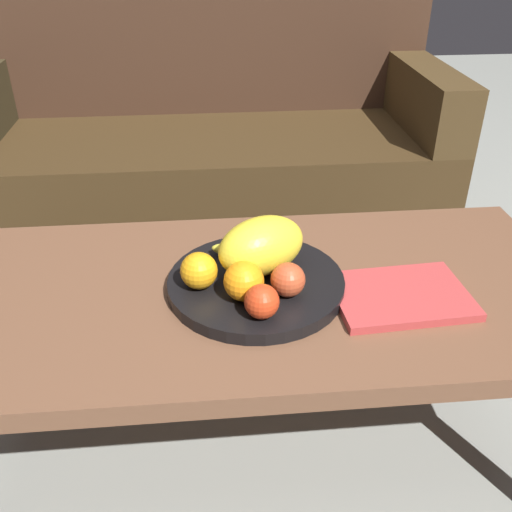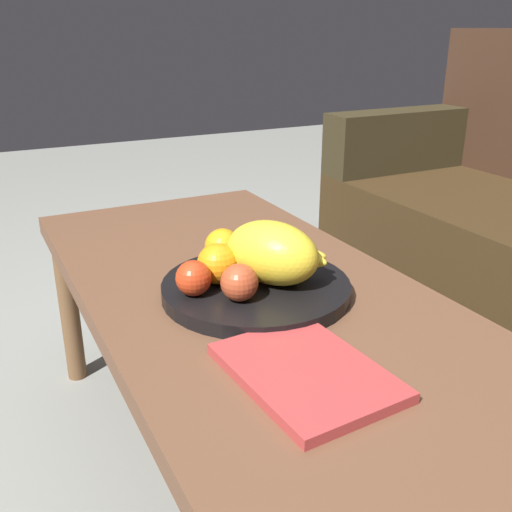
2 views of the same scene
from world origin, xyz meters
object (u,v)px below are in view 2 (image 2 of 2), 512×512
object	(u,v)px
apple_left	(239,282)
magazine	(306,372)
orange_front	(218,264)
orange_left	(223,246)
fruit_bowl	(256,288)
banana_bunch	(288,260)
melon_large_front	(272,253)
coffee_table	(257,315)
apple_front	(193,278)

from	to	relation	value
apple_left	magazine	xyz separation A→B (m)	(0.21, -0.00, -0.05)
orange_front	orange_left	size ratio (longest dim) A/B	1.06
orange_front	fruit_bowl	bearing A→B (deg)	65.86
fruit_bowl	banana_bunch	distance (m)	0.08
melon_large_front	orange_left	bearing A→B (deg)	-160.55
melon_large_front	banana_bunch	world-z (taller)	melon_large_front
magazine	melon_large_front	bearing A→B (deg)	158.06
orange_front	apple_left	size ratio (longest dim) A/B	1.15
apple_left	banana_bunch	world-z (taller)	apple_left
orange_left	banana_bunch	world-z (taller)	orange_left
fruit_bowl	magazine	distance (m)	0.27
fruit_bowl	coffee_table	bearing A→B (deg)	146.49
melon_large_front	banana_bunch	size ratio (longest dim) A/B	1.07
orange_front	melon_large_front	bearing A→B (deg)	65.24
fruit_bowl	melon_large_front	world-z (taller)	melon_large_front
orange_left	melon_large_front	bearing A→B (deg)	19.45
magazine	orange_front	bearing A→B (deg)	176.94
orange_front	magazine	distance (m)	0.30
orange_left	magazine	bearing A→B (deg)	-6.41
coffee_table	orange_left	world-z (taller)	orange_left
fruit_bowl	melon_large_front	bearing A→B (deg)	63.77
apple_front	melon_large_front	bearing A→B (deg)	84.53
coffee_table	melon_large_front	distance (m)	0.13
fruit_bowl	banana_bunch	bearing A→B (deg)	88.42
fruit_bowl	apple_front	size ratio (longest dim) A/B	5.52
coffee_table	fruit_bowl	bearing A→B (deg)	-33.51
orange_front	apple_left	bearing A→B (deg)	2.91
orange_left	apple_front	size ratio (longest dim) A/B	1.13
coffee_table	apple_left	bearing A→B (deg)	-45.72
apple_left	orange_left	bearing A→B (deg)	165.63
orange_front	apple_left	xyz separation A→B (m)	(0.08, 0.00, -0.00)
fruit_bowl	orange_left	size ratio (longest dim) A/B	4.89
coffee_table	banana_bunch	bearing A→B (deg)	77.56
melon_large_front	apple_front	bearing A→B (deg)	-95.47
orange_left	apple_left	bearing A→B (deg)	-14.37
apple_front	apple_left	xyz separation A→B (m)	(0.05, 0.06, 0.00)
fruit_bowl	magazine	world-z (taller)	fruit_bowl
banana_bunch	magazine	size ratio (longest dim) A/B	0.67
orange_left	apple_left	xyz separation A→B (m)	(0.16, -0.04, -0.00)
banana_bunch	magazine	world-z (taller)	banana_bunch
coffee_table	apple_left	world-z (taller)	apple_left
orange_left	apple_left	world-z (taller)	orange_left
melon_large_front	orange_left	world-z (taller)	melon_large_front
fruit_bowl	apple_left	bearing A→B (deg)	-47.72
banana_bunch	coffee_table	bearing A→B (deg)	-102.44
coffee_table	apple_front	distance (m)	0.16
coffee_table	orange_front	xyz separation A→B (m)	(-0.02, -0.07, 0.11)
coffee_table	melon_large_front	bearing A→B (deg)	38.41
orange_front	apple_front	bearing A→B (deg)	-64.75
coffee_table	apple_front	xyz separation A→B (m)	(0.01, -0.13, 0.10)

